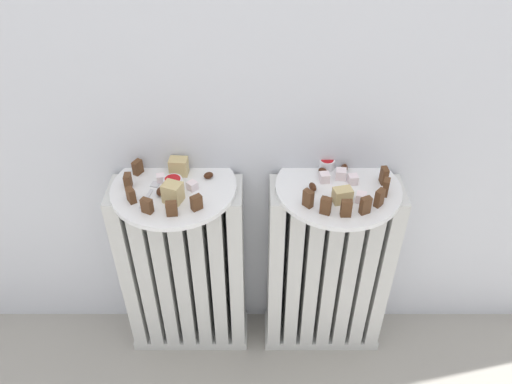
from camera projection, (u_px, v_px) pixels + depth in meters
The scene contains 35 objects.
radiator_left at pixel (185, 271), 1.43m from camera, with size 0.35×0.13×0.58m.
radiator_right at pixel (327, 272), 1.42m from camera, with size 0.35×0.13×0.58m.
plate_left at pixel (174, 187), 1.24m from camera, with size 0.31×0.31×0.01m, color white.
plate_right at pixel (338, 188), 1.24m from camera, with size 0.31×0.31×0.01m, color white.
dark_cake_slice_left_0 at pixel (138, 167), 1.26m from camera, with size 0.03×0.02×0.04m, color #56351E.
dark_cake_slice_left_1 at pixel (128, 181), 1.22m from camera, with size 0.03×0.02×0.04m, color #56351E.
dark_cake_slice_left_2 at pixel (131, 195), 1.17m from camera, with size 0.03×0.02×0.04m, color #56351E.
dark_cake_slice_left_3 at pixel (147, 205), 1.14m from camera, with size 0.03×0.02×0.04m, color #56351E.
dark_cake_slice_left_4 at pixel (171, 208), 1.14m from camera, with size 0.03×0.02×0.04m, color #56351E.
dark_cake_slice_left_5 at pixel (196, 202), 1.15m from camera, with size 0.03×0.02×0.04m, color #56351E.
marble_cake_slice_left_0 at pixel (173, 192), 1.17m from camera, with size 0.04×0.04×0.05m, color tan.
marble_cake_slice_left_1 at pixel (179, 166), 1.26m from camera, with size 0.05×0.03×0.04m, color tan.
turkish_delight_left_0 at pixel (161, 178), 1.24m from camera, with size 0.02×0.02×0.02m, color white.
turkish_delight_left_1 at pixel (192, 186), 1.22m from camera, with size 0.02×0.02×0.02m, color white.
medjool_date_left_0 at pixel (209, 175), 1.25m from camera, with size 0.03×0.02×0.02m, color #3D1E0F.
medjool_date_left_1 at pixel (160, 191), 1.20m from camera, with size 0.03×0.02×0.02m, color #3D1E0F.
jam_bowl_left at pixel (173, 182), 1.22m from camera, with size 0.05×0.05×0.02m.
dark_cake_slice_right_0 at pixel (308, 199), 1.16m from camera, with size 0.02×0.01×0.04m, color #56351E.
dark_cake_slice_right_1 at pixel (326, 206), 1.14m from camera, with size 0.02×0.01×0.04m, color #56351E.
dark_cake_slice_right_2 at pixel (346, 209), 1.13m from camera, with size 0.02×0.01×0.04m, color #56351E.
dark_cake_slice_right_3 at pixel (365, 206), 1.14m from camera, with size 0.02×0.01×0.04m, color #56351E.
dark_cake_slice_right_4 at pixel (379, 198), 1.16m from camera, with size 0.02×0.01×0.04m, color #56351E.
dark_cake_slice_right_5 at pixel (386, 187), 1.19m from camera, with size 0.02×0.01×0.04m, color #56351E.
dark_cake_slice_right_6 at pixel (384, 176), 1.23m from camera, with size 0.02×0.01×0.04m, color #56351E.
marble_cake_slice_right_0 at pixel (342, 196), 1.17m from camera, with size 0.04×0.03×0.04m, color tan.
turkish_delight_right_0 at pixel (325, 178), 1.24m from camera, with size 0.02×0.02×0.02m, color white.
turkish_delight_right_1 at pixel (341, 174), 1.25m from camera, with size 0.03×0.03×0.03m, color white.
turkish_delight_right_2 at pixel (353, 179), 1.23m from camera, with size 0.02×0.02×0.02m, color white.
turkish_delight_right_3 at pixel (361, 198), 1.18m from camera, with size 0.02×0.02×0.02m, color white.
medjool_date_right_0 at pixel (323, 171), 1.27m from camera, with size 0.02×0.02×0.02m, color #3D1E0F.
medjool_date_right_1 at pixel (344, 168), 1.28m from camera, with size 0.03×0.02×0.02m, color #3D1E0F.
medjool_date_right_2 at pixel (313, 187), 1.21m from camera, with size 0.03×0.02×0.02m, color #3D1E0F.
medjool_date_right_3 at pixel (326, 200), 1.18m from camera, with size 0.03×0.02×0.02m, color #3D1E0F.
jam_bowl_right at pixel (327, 163), 1.28m from camera, with size 0.04×0.04×0.03m.
fork at pixel (150, 192), 1.21m from camera, with size 0.04×0.10×0.00m.
Camera 1 is at (0.00, -0.69, 1.35)m, focal length 35.23 mm.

